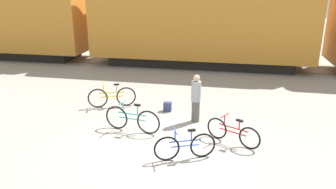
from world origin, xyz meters
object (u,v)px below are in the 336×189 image
freight_train (201,11)px  bicycle_teal (132,119)px  bicycle_yellow (112,97)px  bicycle_blue (185,146)px  bicycle_maroon (233,132)px  person_in_grey (196,98)px  backpack (168,107)px

freight_train → bicycle_teal: size_ratio=20.25×
bicycle_teal → bicycle_yellow: 2.39m
bicycle_blue → bicycle_yellow: (-3.26, 3.33, 0.02)m
bicycle_maroon → person_in_grey: (-1.24, 1.41, 0.47)m
bicycle_maroon → person_in_grey: person_in_grey is taller
bicycle_teal → person_in_grey: (1.85, 1.17, 0.42)m
person_in_grey → bicycle_teal: bearing=-174.2°
freight_train → backpack: bearing=-93.0°
bicycle_maroon → bicycle_blue: 1.68m
bicycle_yellow → backpack: bicycle_yellow is taller
person_in_grey → backpack: (-1.11, 0.74, -0.65)m
backpack → bicycle_maroon: bearing=-42.5°
freight_train → person_in_grey: bearing=-84.9°
backpack → freight_train: bearing=87.0°
bicycle_maroon → bicycle_yellow: size_ratio=0.91×
person_in_grey → backpack: person_in_grey is taller
freight_train → bicycle_yellow: 8.13m
bicycle_teal → bicycle_blue: bearing=-36.5°
backpack → bicycle_blue: bearing=-71.1°
bicycle_maroon → bicycle_teal: bearing=175.6°
bicycle_maroon → bicycle_blue: bicycle_blue is taller
freight_train → bicycle_teal: 9.65m
bicycle_maroon → freight_train: bearing=101.7°
bicycle_maroon → bicycle_yellow: 4.99m
bicycle_teal → bicycle_yellow: bearing=125.5°
bicycle_maroon → bicycle_teal: bicycle_teal is taller
bicycle_yellow → backpack: 2.14m
bicycle_blue → person_in_grey: person_in_grey is taller
bicycle_blue → backpack: bicycle_blue is taller
freight_train → bicycle_yellow: bearing=-109.1°
person_in_grey → bicycle_blue: bearing=-116.2°
bicycle_teal → bicycle_maroon: bearing=-4.4°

